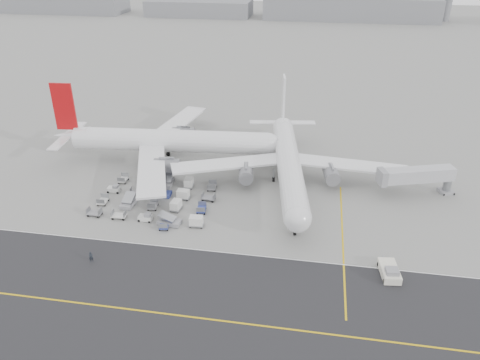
% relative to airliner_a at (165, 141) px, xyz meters
% --- Properties ---
extents(ground, '(700.00, 700.00, 0.00)m').
position_rel_airliner_a_xyz_m(ground, '(10.97, -31.36, -5.36)').
color(ground, gray).
rests_on(ground, ground).
extents(taxiway, '(220.00, 59.00, 0.03)m').
position_rel_airliner_a_xyz_m(taxiway, '(15.99, -49.35, -5.35)').
color(taxiway, '#28282B').
rests_on(taxiway, ground).
extents(horizon_buildings, '(520.00, 28.00, 28.00)m').
position_rel_airliner_a_xyz_m(horizon_buildings, '(40.97, 228.64, -5.36)').
color(horizon_buildings, gray).
rests_on(horizon_buildings, ground).
extents(airliner_a, '(53.93, 53.15, 18.60)m').
position_rel_airliner_a_xyz_m(airliner_a, '(0.00, 0.00, 0.00)').
color(airliner_a, white).
rests_on(airliner_a, ground).
extents(airliner_b, '(50.24, 51.13, 17.71)m').
position_rel_airliner_a_xyz_m(airliner_b, '(29.45, -5.97, -0.26)').
color(airliner_b, white).
rests_on(airliner_b, ground).
extents(pushback_tug, '(3.30, 7.42, 2.09)m').
position_rel_airliner_a_xyz_m(pushback_tug, '(47.98, -35.15, -4.50)').
color(pushback_tug, silver).
rests_on(pushback_tug, ground).
extents(jet_bridge, '(16.85, 8.09, 6.34)m').
position_rel_airliner_a_xyz_m(jet_bridge, '(55.98, -7.30, -0.94)').
color(jet_bridge, gray).
rests_on(jet_bridge, ground).
extents(gse_cluster, '(28.75, 22.93, 2.11)m').
position_rel_airliner_a_xyz_m(gse_cluster, '(3.92, -19.02, -5.36)').
color(gse_cluster, gray).
rests_on(gse_cluster, ground).
extents(stray_dolly, '(2.08, 2.90, 1.63)m').
position_rel_airliner_a_xyz_m(stray_dolly, '(8.46, -27.94, -5.36)').
color(stray_dolly, silver).
rests_on(stray_dolly, ground).
extents(ground_crew_a, '(0.83, 0.68, 1.94)m').
position_rel_airliner_a_xyz_m(ground_crew_a, '(-0.25, -39.80, -4.39)').
color(ground_crew_a, black).
rests_on(ground_crew_a, ground).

